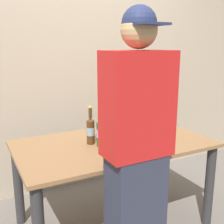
{
  "coord_description": "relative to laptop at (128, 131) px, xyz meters",
  "views": [
    {
      "loc": [
        -1.0,
        -1.91,
        1.5
      ],
      "look_at": [
        -0.01,
        0.0,
        0.99
      ],
      "focal_mm": 45.41,
      "sensor_mm": 36.0,
      "label": 1
    }
  ],
  "objects": [
    {
      "name": "back_wall",
      "position": [
        -0.18,
        0.8,
        0.52
      ],
      "size": [
        6.0,
        0.1,
        2.6
      ],
      "primitive_type": "cube",
      "color": "tan",
      "rests_on": "ground"
    },
    {
      "name": "beer_bottle_brown",
      "position": [
        -0.31,
        -0.11,
        0.07
      ],
      "size": [
        0.07,
        0.07,
        0.3
      ],
      "color": "#1E5123",
      "rests_on": "desk"
    },
    {
      "name": "person_figure",
      "position": [
        -0.34,
        -0.67,
        0.09
      ],
      "size": [
        0.4,
        0.29,
        1.7
      ],
      "color": "#2D3347",
      "rests_on": "ground"
    },
    {
      "name": "desk",
      "position": [
        -0.18,
        -0.08,
        -0.17
      ],
      "size": [
        1.53,
        0.87,
        0.74
      ],
      "color": "olive",
      "rests_on": "ground"
    },
    {
      "name": "laptop",
      "position": [
        0.0,
        0.0,
        0.0
      ],
      "size": [
        0.43,
        0.38,
        0.2
      ],
      "color": "black",
      "rests_on": "desk"
    },
    {
      "name": "beer_bottle_green",
      "position": [
        -0.36,
        -0.03,
        0.07
      ],
      "size": [
        0.06,
        0.06,
        0.3
      ],
      "color": "#472B14",
      "rests_on": "desk"
    },
    {
      "name": "ground_plane",
      "position": [
        -0.18,
        -0.08,
        -0.78
      ],
      "size": [
        8.0,
        8.0,
        0.0
      ],
      "primitive_type": "plane",
      "color": "slate",
      "rests_on": "ground"
    }
  ]
}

